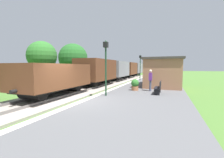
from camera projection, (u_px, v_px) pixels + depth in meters
The scene contains 17 objects.
ground_plane at pixel (77, 104), 8.76m from camera, with size 160.00×160.00×0.00m, color #47702D.
platform_slab at pixel (131, 108), 7.62m from camera, with size 6.00×60.00×0.25m, color #565659.
platform_edge_stripe at pixel (83, 101), 8.59m from camera, with size 0.36×60.00×0.01m, color silver.
track_ballast at pixel (45, 100), 9.60m from camera, with size 3.80×60.00×0.12m, color #9E9389.
rail_near at pixel (54, 99), 9.33m from camera, with size 0.07×60.00×0.14m, color slate.
rail_far at pixel (36, 97), 9.84m from camera, with size 0.07×60.00×0.14m, color slate.
freight_train at pixel (118, 70), 23.20m from camera, with size 2.50×32.60×2.72m.
station_hut at pixel (163, 72), 15.19m from camera, with size 3.50×5.80×2.78m.
bench_near_hut at pixel (159, 87), 10.77m from camera, with size 0.42×1.50×0.91m.
bench_down_platform at pixel (163, 78), 19.51m from camera, with size 0.42×1.50×0.91m.
person_waiting at pixel (150, 79), 12.04m from camera, with size 0.24×0.38×1.71m.
potted_planter at pixel (135, 85), 12.38m from camera, with size 0.64×0.64×0.92m.
lamp_post_near at pixel (106, 57), 9.96m from camera, with size 0.28×0.28×3.70m.
lamp_post_far at pixel (140, 63), 21.81m from camera, with size 0.28×0.28×3.70m.
tree_trackside_mid at pixel (42, 56), 14.85m from camera, with size 2.84×2.84×4.70m.
tree_trackside_far at pixel (73, 58), 19.95m from camera, with size 3.78×3.78×5.23m.
tree_field_left at pixel (75, 61), 26.22m from camera, with size 3.04×3.04×4.68m.
Camera 1 is at (4.97, -7.32, 2.19)m, focal length 24.20 mm.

